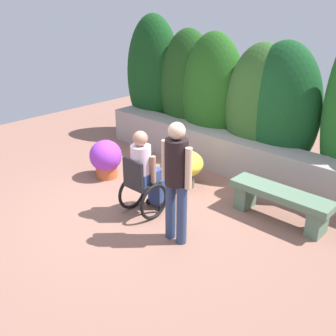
{
  "coord_description": "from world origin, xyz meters",
  "views": [
    {
      "loc": [
        3.85,
        -3.75,
        3.07
      ],
      "look_at": [
        0.38,
        -0.05,
        0.85
      ],
      "focal_mm": 42.0,
      "sensor_mm": 36.0,
      "label": 1
    }
  ],
  "objects_px": {
    "person_in_wheelchair": "(144,176)",
    "stone_bench": "(280,200)",
    "person_standing_companion": "(176,176)",
    "flower_pot_purple_near": "(106,158)",
    "flower_pot_terracotta_by_wall": "(184,166)"
  },
  "relations": [
    {
      "from": "stone_bench",
      "to": "flower_pot_terracotta_by_wall",
      "type": "distance_m",
      "value": 1.78
    },
    {
      "from": "person_standing_companion",
      "to": "stone_bench",
      "type": "bearing_deg",
      "value": 66.59
    },
    {
      "from": "stone_bench",
      "to": "person_in_wheelchair",
      "type": "xyz_separation_m",
      "value": [
        -1.62,
        -1.21,
        0.3
      ]
    },
    {
      "from": "stone_bench",
      "to": "person_in_wheelchair",
      "type": "height_order",
      "value": "person_in_wheelchair"
    },
    {
      "from": "person_in_wheelchair",
      "to": "flower_pot_terracotta_by_wall",
      "type": "height_order",
      "value": "person_in_wheelchair"
    },
    {
      "from": "person_in_wheelchair",
      "to": "flower_pot_purple_near",
      "type": "xyz_separation_m",
      "value": [
        -1.46,
        0.42,
        -0.26
      ]
    },
    {
      "from": "flower_pot_terracotta_by_wall",
      "to": "person_standing_companion",
      "type": "bearing_deg",
      "value": -52.66
    },
    {
      "from": "person_in_wheelchair",
      "to": "stone_bench",
      "type": "bearing_deg",
      "value": 40.83
    },
    {
      "from": "stone_bench",
      "to": "flower_pot_terracotta_by_wall",
      "type": "xyz_separation_m",
      "value": [
        -1.78,
        -0.11,
        0.05
      ]
    },
    {
      "from": "person_standing_companion",
      "to": "flower_pot_purple_near",
      "type": "height_order",
      "value": "person_standing_companion"
    },
    {
      "from": "stone_bench",
      "to": "person_standing_companion",
      "type": "xyz_separation_m",
      "value": [
        -0.77,
        -1.43,
        0.64
      ]
    },
    {
      "from": "person_in_wheelchair",
      "to": "flower_pot_purple_near",
      "type": "relative_size",
      "value": 1.88
    },
    {
      "from": "stone_bench",
      "to": "flower_pot_terracotta_by_wall",
      "type": "height_order",
      "value": "flower_pot_terracotta_by_wall"
    },
    {
      "from": "flower_pot_terracotta_by_wall",
      "to": "person_in_wheelchair",
      "type": "bearing_deg",
      "value": -81.59
    },
    {
      "from": "flower_pot_purple_near",
      "to": "stone_bench",
      "type": "bearing_deg",
      "value": 14.36
    }
  ]
}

